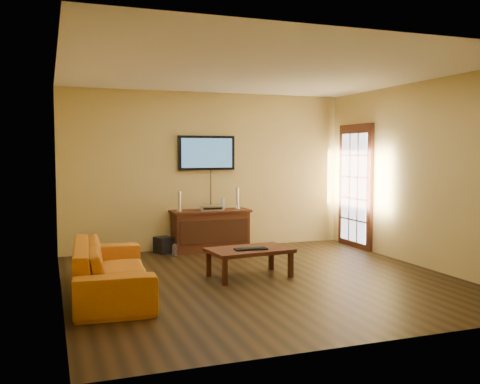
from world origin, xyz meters
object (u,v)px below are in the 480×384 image
television (206,153)px  sofa (111,260)px  coffee_table (249,252)px  subwoofer (164,245)px  media_console (210,230)px  game_console (223,204)px  av_receiver (211,208)px  bottle (175,250)px  speaker_right (237,199)px  speaker_left (179,202)px  keyboard (251,249)px

television → sofa: (-1.91, -2.55, -1.24)m
coffee_table → subwoofer: 2.21m
media_console → game_console: game_console is taller
av_receiver → subwoofer: bearing=-179.5°
game_console → bottle: size_ratio=0.91×
television → speaker_right: 0.96m
speaker_left → bottle: 0.82m
speaker_left → keyboard: bearing=-77.7°
coffee_table → bottle: size_ratio=5.34×
media_console → av_receiver: size_ratio=3.69×
av_receiver → keyboard: size_ratio=0.82×
television → bottle: (-0.70, -0.54, -1.56)m
sofa → subwoofer: sofa is taller
media_console → game_console: size_ratio=6.89×
subwoofer → game_console: bearing=-25.3°
media_console → sofa: 3.02m
bottle → keyboard: (0.62, -1.80, 0.30)m
television → sofa: size_ratio=0.47×
speaker_right → game_console: 0.28m
television → av_receiver: bearing=-89.0°
av_receiver → game_console: (0.22, 0.05, 0.06)m
keyboard → sofa: bearing=-173.5°
bottle → media_console: bearing=24.8°
speaker_right → game_console: size_ratio=1.88×
speaker_left → game_console: 0.76m
speaker_right → game_console: bearing=-176.6°
speaker_left → sofa: bearing=-120.5°
television → coffee_table: size_ratio=0.87×
sofa → speaker_left: size_ratio=6.52×
coffee_table → game_console: (0.28, 2.03, 0.45)m
keyboard → subwoofer: bearing=108.2°
media_console → keyboard: 2.13m
keyboard → coffee_table: bearing=80.6°
speaker_right → subwoofer: bearing=178.7°
speaker_left → subwoofer: (-0.25, 0.05, -0.71)m
subwoofer → bottle: subwoofer is taller
av_receiver → keyboard: av_receiver is taller
sofa → bottle: (1.21, 2.01, -0.32)m
speaker_right → av_receiver: 0.51m
sofa → speaker_right: speaker_right is taller
television → speaker_left: 1.00m
television → av_receiver: 0.96m
av_receiver → keyboard: bearing=-85.2°
sofa → subwoofer: size_ratio=7.91×
sofa → game_console: bearing=-38.5°
bottle → subwoofer: bearing=104.3°
bottle → speaker_right: bearing=15.7°
av_receiver → bottle: av_receiver is taller
coffee_table → television: bearing=88.4°
av_receiver → coffee_table: bearing=-84.9°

